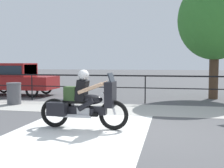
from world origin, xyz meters
TOP-DOWN VIEW (x-y plane):
  - ground_plane at (0.00, 0.00)m, footprint 120.00×120.00m
  - sidewalk_band at (0.00, 3.40)m, footprint 44.00×2.40m
  - crosswalk_band at (-1.16, -0.20)m, footprint 3.29×6.00m
  - fence_railing at (0.00, 4.97)m, footprint 36.00×0.05m
  - motorcycle at (-1.16, 0.19)m, footprint 2.34×0.76m
  - parked_car at (-6.93, 6.62)m, footprint 4.09×1.71m
  - trash_bin at (-5.19, 3.63)m, footprint 0.58×0.58m
  - tree_behind_sign at (3.00, 7.15)m, footprint 3.40×3.40m

SIDE VIEW (x-z plane):
  - ground_plane at x=0.00m, z-range 0.00..0.00m
  - crosswalk_band at x=-1.16m, z-range 0.00..0.01m
  - sidewalk_band at x=0.00m, z-range 0.00..0.01m
  - trash_bin at x=-5.19m, z-range 0.00..0.89m
  - motorcycle at x=-1.16m, z-range -0.08..1.44m
  - fence_railing at x=0.00m, z-range 0.34..1.52m
  - parked_car at x=-6.93m, z-range 0.11..1.77m
  - tree_behind_sign at x=3.00m, z-range 0.89..6.45m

